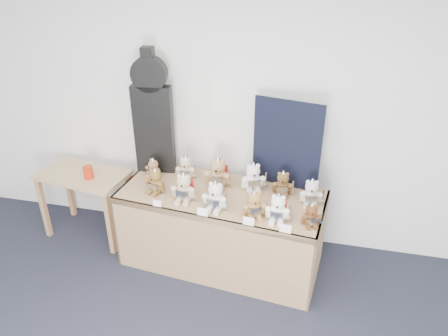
% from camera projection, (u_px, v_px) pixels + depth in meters
% --- Properties ---
extents(room_shell, '(6.00, 6.00, 6.00)m').
position_uv_depth(room_shell, '(223.00, 96.00, 4.09)').
color(room_shell, silver).
rests_on(room_shell, floor).
extents(display_table, '(1.95, 0.98, 0.78)m').
position_uv_depth(display_table, '(218.00, 214.00, 4.01)').
color(display_table, olive).
rests_on(display_table, floor).
extents(side_table, '(0.95, 0.61, 0.74)m').
position_uv_depth(side_table, '(84.00, 184.00, 4.48)').
color(side_table, '#9F8056').
rests_on(side_table, floor).
extents(guitar_case, '(0.38, 0.15, 1.23)m').
position_uv_depth(guitar_case, '(153.00, 114.00, 4.11)').
color(guitar_case, black).
rests_on(guitar_case, display_table).
extents(navy_board, '(0.62, 0.15, 0.84)m').
position_uv_depth(navy_board, '(287.00, 145.00, 3.94)').
color(navy_board, black).
rests_on(navy_board, display_table).
extents(red_cup, '(0.10, 0.10, 0.13)m').
position_uv_depth(red_cup, '(88.00, 172.00, 4.30)').
color(red_cup, red).
rests_on(red_cup, side_table).
extents(teddy_front_far_left, '(0.21, 0.19, 0.26)m').
position_uv_depth(teddy_front_far_left, '(155.00, 182.00, 3.98)').
color(teddy_front_far_left, brown).
rests_on(teddy_front_far_left, display_table).
extents(teddy_front_left, '(0.24, 0.20, 0.30)m').
position_uv_depth(teddy_front_left, '(184.00, 188.00, 3.86)').
color(teddy_front_left, tan).
rests_on(teddy_front_left, display_table).
extents(teddy_front_centre, '(0.24, 0.20, 0.29)m').
position_uv_depth(teddy_front_centre, '(215.00, 197.00, 3.73)').
color(teddy_front_centre, silver).
rests_on(teddy_front_centre, display_table).
extents(teddy_front_right, '(0.23, 0.21, 0.27)m').
position_uv_depth(teddy_front_right, '(254.00, 205.00, 3.64)').
color(teddy_front_right, '#9C6C3B').
rests_on(teddy_front_right, display_table).
extents(teddy_front_far_right, '(0.22, 0.19, 0.28)m').
position_uv_depth(teddy_front_far_right, '(278.00, 209.00, 3.59)').
color(teddy_front_far_right, white).
rests_on(teddy_front_far_right, display_table).
extents(teddy_front_end, '(0.19, 0.17, 0.22)m').
position_uv_depth(teddy_front_end, '(311.00, 216.00, 3.54)').
color(teddy_front_end, brown).
rests_on(teddy_front_end, display_table).
extents(teddy_back_left, '(0.21, 0.17, 0.26)m').
position_uv_depth(teddy_back_left, '(186.00, 169.00, 4.20)').
color(teddy_back_left, beige).
rests_on(teddy_back_left, display_table).
extents(teddy_back_centre_left, '(0.27, 0.22, 0.33)m').
position_uv_depth(teddy_back_centre_left, '(218.00, 174.00, 4.06)').
color(teddy_back_centre_left, tan).
rests_on(teddy_back_centre_left, display_table).
extents(teddy_back_centre_right, '(0.25, 0.23, 0.30)m').
position_uv_depth(teddy_back_centre_right, '(253.00, 178.00, 4.01)').
color(teddy_back_centre_right, white).
rests_on(teddy_back_centre_right, display_table).
extents(teddy_back_right, '(0.21, 0.17, 0.26)m').
position_uv_depth(teddy_back_right, '(283.00, 184.00, 3.95)').
color(teddy_back_right, brown).
rests_on(teddy_back_right, display_table).
extents(teddy_back_end, '(0.22, 0.18, 0.27)m').
position_uv_depth(teddy_back_end, '(311.00, 193.00, 3.80)').
color(teddy_back_end, silver).
rests_on(teddy_back_end, display_table).
extents(teddy_back_far_left, '(0.18, 0.18, 0.22)m').
position_uv_depth(teddy_back_far_left, '(153.00, 169.00, 4.22)').
color(teddy_back_far_left, '#A5734D').
rests_on(teddy_back_far_left, display_table).
extents(entry_card_a, '(0.08, 0.03, 0.06)m').
position_uv_depth(entry_card_a, '(157.00, 203.00, 3.80)').
color(entry_card_a, white).
rests_on(entry_card_a, display_table).
extents(entry_card_b, '(0.10, 0.03, 0.07)m').
position_uv_depth(entry_card_b, '(203.00, 212.00, 3.68)').
color(entry_card_b, white).
rests_on(entry_card_b, display_table).
extents(entry_card_c, '(0.10, 0.03, 0.07)m').
position_uv_depth(entry_card_c, '(249.00, 221.00, 3.56)').
color(entry_card_c, white).
rests_on(entry_card_c, display_table).
extents(entry_card_d, '(0.10, 0.03, 0.07)m').
position_uv_depth(entry_card_d, '(285.00, 229.00, 3.47)').
color(entry_card_d, white).
rests_on(entry_card_d, display_table).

